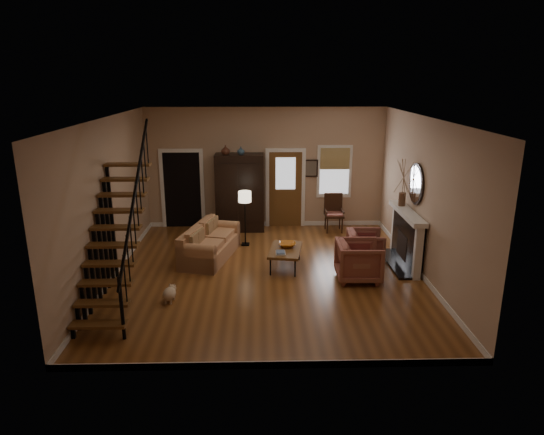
{
  "coord_description": "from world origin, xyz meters",
  "views": [
    {
      "loc": [
        -0.16,
        -9.64,
        4.1
      ],
      "look_at": [
        0.1,
        0.4,
        1.15
      ],
      "focal_mm": 32.0,
      "sensor_mm": 36.0,
      "label": 1
    }
  ],
  "objects_px": {
    "armoire": "(240,193)",
    "coffee_table": "(285,258)",
    "sofa": "(210,243)",
    "floor_lamp": "(245,219)",
    "armchair_right": "(365,247)",
    "side_chair": "(334,213)",
    "armchair_left": "(359,261)"
  },
  "relations": [
    {
      "from": "coffee_table",
      "to": "armchair_left",
      "type": "relative_size",
      "value": 1.24
    },
    {
      "from": "coffee_table",
      "to": "floor_lamp",
      "type": "bearing_deg",
      "value": 121.63
    },
    {
      "from": "armoire",
      "to": "armchair_left",
      "type": "relative_size",
      "value": 2.31
    },
    {
      "from": "armchair_right",
      "to": "side_chair",
      "type": "relative_size",
      "value": 0.79
    },
    {
      "from": "armchair_left",
      "to": "sofa",
      "type": "bearing_deg",
      "value": 68.74
    },
    {
      "from": "armchair_left",
      "to": "armoire",
      "type": "bearing_deg",
      "value": 37.83
    },
    {
      "from": "side_chair",
      "to": "armchair_right",
      "type": "bearing_deg",
      "value": -80.55
    },
    {
      "from": "armchair_left",
      "to": "armchair_right",
      "type": "xyz_separation_m",
      "value": [
        0.35,
        0.99,
        -0.05
      ]
    },
    {
      "from": "sofa",
      "to": "coffee_table",
      "type": "xyz_separation_m",
      "value": [
        1.71,
        -0.62,
        -0.16
      ]
    },
    {
      "from": "armoire",
      "to": "coffee_table",
      "type": "bearing_deg",
      "value": -68.43
    },
    {
      "from": "armchair_right",
      "to": "floor_lamp",
      "type": "height_order",
      "value": "floor_lamp"
    },
    {
      "from": "armoire",
      "to": "coffee_table",
      "type": "xyz_separation_m",
      "value": [
        1.1,
        -2.77,
        -0.83
      ]
    },
    {
      "from": "armchair_left",
      "to": "side_chair",
      "type": "bearing_deg",
      "value": 1.77
    },
    {
      "from": "armoire",
      "to": "side_chair",
      "type": "height_order",
      "value": "armoire"
    },
    {
      "from": "coffee_table",
      "to": "floor_lamp",
      "type": "height_order",
      "value": "floor_lamp"
    },
    {
      "from": "sofa",
      "to": "armchair_left",
      "type": "distance_m",
      "value": 3.46
    },
    {
      "from": "sofa",
      "to": "floor_lamp",
      "type": "bearing_deg",
      "value": 62.27
    },
    {
      "from": "armoire",
      "to": "side_chair",
      "type": "bearing_deg",
      "value": -4.48
    },
    {
      "from": "armoire",
      "to": "coffee_table",
      "type": "relative_size",
      "value": 1.86
    },
    {
      "from": "armoire",
      "to": "coffee_table",
      "type": "distance_m",
      "value": 3.09
    },
    {
      "from": "coffee_table",
      "to": "armchair_right",
      "type": "xyz_separation_m",
      "value": [
        1.84,
        0.28,
        0.15
      ]
    },
    {
      "from": "coffee_table",
      "to": "armchair_right",
      "type": "height_order",
      "value": "armchair_right"
    },
    {
      "from": "armchair_right",
      "to": "armoire",
      "type": "bearing_deg",
      "value": 53.88
    },
    {
      "from": "sofa",
      "to": "side_chair",
      "type": "xyz_separation_m",
      "value": [
        3.17,
        1.95,
        0.14
      ]
    },
    {
      "from": "armoire",
      "to": "side_chair",
      "type": "distance_m",
      "value": 2.61
    },
    {
      "from": "coffee_table",
      "to": "armchair_right",
      "type": "relative_size",
      "value": 1.39
    },
    {
      "from": "armchair_right",
      "to": "floor_lamp",
      "type": "xyz_separation_m",
      "value": [
        -2.76,
        1.22,
        0.32
      ]
    },
    {
      "from": "sofa",
      "to": "floor_lamp",
      "type": "distance_m",
      "value": 1.23
    },
    {
      "from": "sofa",
      "to": "armchair_right",
      "type": "distance_m",
      "value": 3.57
    },
    {
      "from": "armchair_right",
      "to": "side_chair",
      "type": "bearing_deg",
      "value": 13.64
    },
    {
      "from": "armoire",
      "to": "armchair_right",
      "type": "relative_size",
      "value": 2.6
    },
    {
      "from": "armchair_right",
      "to": "coffee_table",
      "type": "bearing_deg",
      "value": 103.01
    }
  ]
}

